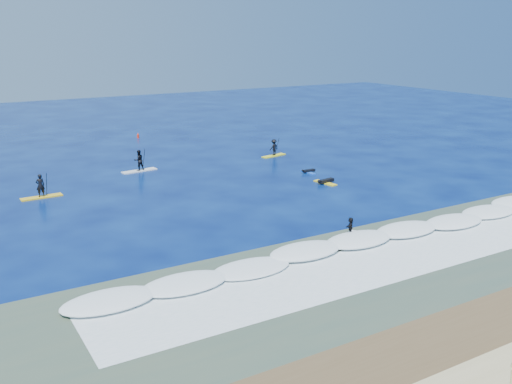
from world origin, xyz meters
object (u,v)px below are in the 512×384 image
sup_paddler_left (41,189)px  sup_paddler_right (274,149)px  marker_buoy (138,136)px  prone_paddler_far (308,171)px  sup_paddler_center (139,162)px  prone_paddler_near (325,182)px  wave_surfer (350,227)px

sup_paddler_left → sup_paddler_right: 24.79m
sup_paddler_left → marker_buoy: size_ratio=4.77×
sup_paddler_left → sup_paddler_right: sup_paddler_left is taller
marker_buoy → prone_paddler_far: bearing=-73.2°
prone_paddler_far → sup_paddler_center: bearing=58.5°
sup_paddler_right → prone_paddler_near: size_ratio=1.29×
prone_paddler_near → prone_paddler_far: size_ratio=1.29×
sup_paddler_left → wave_surfer: (15.37, -19.76, 0.01)m
sup_paddler_right → sup_paddler_left: bearing=176.1°
prone_paddler_near → marker_buoy: 30.27m
prone_paddler_near → prone_paddler_far: prone_paddler_near is taller
sup_paddler_center → prone_paddler_near: sup_paddler_center is taller
marker_buoy → prone_paddler_near: bearing=-77.1°
wave_surfer → marker_buoy: size_ratio=2.43×
sup_paddler_center → prone_paddler_far: size_ratio=1.87×
sup_paddler_left → prone_paddler_far: 23.66m
sup_paddler_right → prone_paddler_far: sup_paddler_right is taller
sup_paddler_left → prone_paddler_far: size_ratio=1.74×
prone_paddler_far → prone_paddler_near: bearing=167.3°
marker_buoy → sup_paddler_right: bearing=-63.2°
prone_paddler_far → marker_buoy: bearing=18.1°
sup_paddler_left → sup_paddler_center: 10.82m
sup_paddler_center → wave_surfer: (5.58, -24.37, -0.18)m
sup_paddler_left → prone_paddler_near: (22.32, -8.03, -0.54)m
prone_paddler_near → sup_paddler_right: bearing=-18.8°
prone_paddler_near → wave_surfer: bearing=140.9°
sup_paddler_left → wave_surfer: 25.04m
sup_paddler_center → sup_paddler_right: (14.69, -0.75, -0.07)m
sup_paddler_center → marker_buoy: 17.85m
sup_paddler_center → prone_paddler_near: 17.81m
sup_paddler_center → wave_surfer: 25.00m
sup_paddler_left → sup_paddler_right: bearing=6.7°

